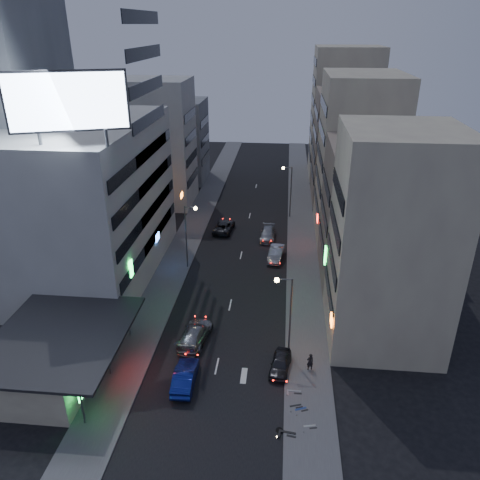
# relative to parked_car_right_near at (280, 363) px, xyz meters

# --- Properties ---
(ground) EXTENTS (180.00, 180.00, 0.00)m
(ground) POSITION_rel_parked_car_right_near_xyz_m (-5.60, -4.09, -0.68)
(ground) COLOR black
(ground) RESTS_ON ground
(sidewalk_left) EXTENTS (4.00, 120.00, 0.12)m
(sidewalk_left) POSITION_rel_parked_car_right_near_xyz_m (-13.60, 25.91, -0.62)
(sidewalk_left) COLOR #4C4C4F
(sidewalk_left) RESTS_ON ground
(sidewalk_right) EXTENTS (4.00, 120.00, 0.12)m
(sidewalk_right) POSITION_rel_parked_car_right_near_xyz_m (2.40, 25.91, -0.62)
(sidewalk_right) COLOR #4C4C4F
(sidewalk_right) RESTS_ON ground
(food_court) EXTENTS (11.00, 13.00, 3.88)m
(food_court) POSITION_rel_parked_car_right_near_xyz_m (-19.50, -2.09, 1.30)
(food_court) COLOR beige
(food_court) RESTS_ON ground
(white_building) EXTENTS (14.00, 24.00, 18.00)m
(white_building) POSITION_rel_parked_car_right_near_xyz_m (-22.60, 15.91, 8.32)
(white_building) COLOR beige
(white_building) RESTS_ON ground
(grey_tower) EXTENTS (10.00, 14.00, 34.00)m
(grey_tower) POSITION_rel_parked_car_right_near_xyz_m (-31.60, 18.91, 16.32)
(grey_tower) COLOR gray
(grey_tower) RESTS_ON ground
(shophouse_near) EXTENTS (10.00, 11.00, 20.00)m
(shophouse_near) POSITION_rel_parked_car_right_near_xyz_m (9.40, 6.41, 9.32)
(shophouse_near) COLOR beige
(shophouse_near) RESTS_ON ground
(shophouse_mid) EXTENTS (11.00, 12.00, 16.00)m
(shophouse_mid) POSITION_rel_parked_car_right_near_xyz_m (9.90, 17.91, 7.32)
(shophouse_mid) COLOR gray
(shophouse_mid) RESTS_ON ground
(shophouse_far) EXTENTS (10.00, 14.00, 22.00)m
(shophouse_far) POSITION_rel_parked_car_right_near_xyz_m (9.40, 30.91, 10.32)
(shophouse_far) COLOR beige
(shophouse_far) RESTS_ON ground
(far_left_a) EXTENTS (11.00, 10.00, 20.00)m
(far_left_a) POSITION_rel_parked_car_right_near_xyz_m (-21.10, 40.91, 9.32)
(far_left_a) COLOR beige
(far_left_a) RESTS_ON ground
(far_left_b) EXTENTS (12.00, 10.00, 15.00)m
(far_left_b) POSITION_rel_parked_car_right_near_xyz_m (-21.60, 53.91, 6.82)
(far_left_b) COLOR gray
(far_left_b) RESTS_ON ground
(far_right_a) EXTENTS (11.00, 12.00, 18.00)m
(far_right_a) POSITION_rel_parked_car_right_near_xyz_m (9.90, 45.91, 8.32)
(far_right_a) COLOR gray
(far_right_a) RESTS_ON ground
(far_right_b) EXTENTS (12.00, 12.00, 24.00)m
(far_right_b) POSITION_rel_parked_car_right_near_xyz_m (10.40, 59.91, 11.32)
(far_right_b) COLOR beige
(far_right_b) RESTS_ON ground
(billboard) EXTENTS (9.52, 3.75, 6.20)m
(billboard) POSITION_rel_parked_car_right_near_xyz_m (-18.59, 5.88, 20.98)
(billboard) COLOR #595B60
(billboard) RESTS_ON white_building
(street_lamp_right_near) EXTENTS (1.60, 0.44, 8.02)m
(street_lamp_right_near) POSITION_rel_parked_car_right_near_xyz_m (0.30, 1.91, 4.68)
(street_lamp_right_near) COLOR #595B60
(street_lamp_right_near) RESTS_ON sidewalk_right
(street_lamp_left) EXTENTS (1.60, 0.44, 8.02)m
(street_lamp_left) POSITION_rel_parked_car_right_near_xyz_m (-11.50, 17.91, 4.68)
(street_lamp_left) COLOR #595B60
(street_lamp_left) RESTS_ON sidewalk_left
(street_lamp_right_far) EXTENTS (1.60, 0.44, 8.02)m
(street_lamp_right_far) POSITION_rel_parked_car_right_near_xyz_m (0.30, 35.91, 4.68)
(street_lamp_right_far) COLOR #595B60
(street_lamp_right_far) RESTS_ON sidewalk_right
(parked_car_right_near) EXTENTS (2.15, 4.20, 1.37)m
(parked_car_right_near) POSITION_rel_parked_car_right_near_xyz_m (0.00, 0.00, 0.00)
(parked_car_right_near) COLOR #27272C
(parked_car_right_near) RESTS_ON ground
(parked_car_right_mid) EXTENTS (2.17, 4.93, 1.57)m
(parked_car_right_mid) POSITION_rel_parked_car_right_near_xyz_m (-1.04, 21.29, 0.10)
(parked_car_right_mid) COLOR #AFB2B8
(parked_car_right_mid) RESTS_ON ground
(parked_car_left) EXTENTS (2.96, 5.67, 1.52)m
(parked_car_left) POSITION_rel_parked_car_right_near_xyz_m (-8.86, 29.53, 0.08)
(parked_car_left) COLOR #242529
(parked_car_left) RESTS_ON ground
(parked_car_right_far) EXTENTS (2.15, 5.04, 1.45)m
(parked_car_right_far) POSITION_rel_parked_car_right_near_xyz_m (-2.37, 27.47, 0.04)
(parked_car_right_far) COLOR gray
(parked_car_right_far) RESTS_ON ground
(road_car_blue) EXTENTS (1.82, 4.91, 1.60)m
(road_car_blue) POSITION_rel_parked_car_right_near_xyz_m (-7.91, -2.57, 0.12)
(road_car_blue) COLOR navy
(road_car_blue) RESTS_ON ground
(road_car_silver) EXTENTS (3.06, 5.94, 1.65)m
(road_car_silver) POSITION_rel_parked_car_right_near_xyz_m (-8.18, 3.29, 0.14)
(road_car_silver) COLOR gray
(road_car_silver) RESTS_ON ground
(person) EXTENTS (0.70, 0.57, 1.66)m
(person) POSITION_rel_parked_car_right_near_xyz_m (2.55, 0.16, 0.27)
(person) COLOR black
(person) RESTS_ON sidewalk_right
(scooter_black_a) EXTENTS (0.92, 1.98, 1.17)m
(scooter_black_a) POSITION_rel_parked_car_right_near_xyz_m (1.36, -6.99, 0.02)
(scooter_black_a) COLOR black
(scooter_black_a) RESTS_ON sidewalk_right
(scooter_silver_a) EXTENTS (0.87, 1.67, 0.97)m
(scooter_silver_a) POSITION_rel_parked_car_right_near_xyz_m (2.79, -6.02, -0.08)
(scooter_silver_a) COLOR #ADB1B5
(scooter_silver_a) RESTS_ON sidewalk_right
(scooter_blue) EXTENTS (1.13, 1.71, 1.00)m
(scooter_blue) POSITION_rel_parked_car_right_near_xyz_m (2.13, -4.27, -0.07)
(scooter_blue) COLOR navy
(scooter_blue) RESTS_ON sidewalk_right
(scooter_black_b) EXTENTS (1.02, 1.70, 0.99)m
(scooter_black_b) POSITION_rel_parked_car_right_near_xyz_m (1.75, -4.00, -0.07)
(scooter_black_b) COLOR black
(scooter_black_b) RESTS_ON sidewalk_right
(scooter_silver_b) EXTENTS (0.58, 1.74, 1.06)m
(scooter_silver_b) POSITION_rel_parked_car_right_near_xyz_m (1.80, -2.53, -0.03)
(scooter_silver_b) COLOR gray
(scooter_silver_b) RESTS_ON sidewalk_right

